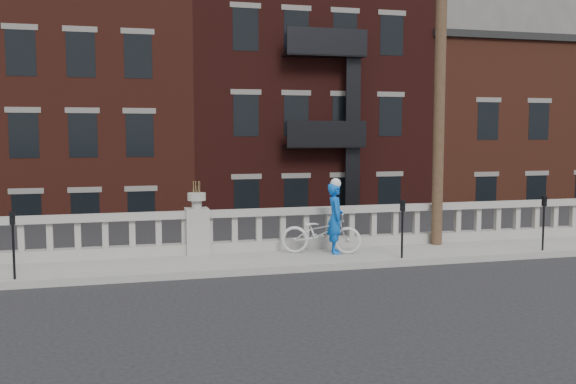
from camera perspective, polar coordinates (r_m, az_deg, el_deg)
ground at (r=11.96m, az=-5.76°, el=-9.60°), size 120.00×120.00×0.00m
sidewalk at (r=14.83m, az=-7.62°, el=-6.38°), size 32.00×2.20×0.15m
balustrade at (r=15.66m, az=-8.09°, el=-3.65°), size 28.00×0.34×1.03m
planter_pedestal at (r=15.63m, az=-8.09°, el=-2.97°), size 0.55×0.55×1.76m
lower_level at (r=34.54m, az=-10.98°, el=4.54°), size 80.00×44.00×20.80m
utility_pole at (r=17.15m, az=13.41°, el=12.45°), size 1.60×0.28×10.00m
parking_meter_b at (r=13.87m, az=-23.25°, el=-3.73°), size 0.10×0.09×1.36m
parking_meter_c at (r=15.12m, az=10.13°, el=-2.65°), size 0.10×0.09×1.36m
parking_meter_d at (r=17.07m, az=21.78°, el=-2.04°), size 0.10×0.09×1.36m
bicycle at (r=15.53m, az=2.96°, el=-3.62°), size 2.04×1.29×1.01m
cyclist at (r=15.53m, az=4.23°, el=-2.32°), size 0.53×0.70×1.71m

